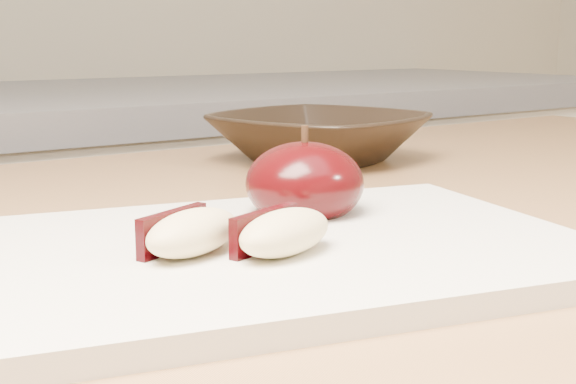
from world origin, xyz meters
TOP-DOWN VIEW (x-y plane):
  - cutting_board at (0.03, 0.40)m, footprint 0.35×0.29m
  - apple_half at (0.08, 0.45)m, footprint 0.08×0.08m
  - apple_wedge_a at (-0.02, 0.41)m, footprint 0.07×0.05m
  - apple_wedge_b at (0.02, 0.38)m, footprint 0.07×0.05m
  - bowl at (0.26, 0.67)m, footprint 0.23×0.23m

SIDE VIEW (x-z plane):
  - cutting_board at x=0.03m, z-range 0.90..0.91m
  - bowl at x=0.26m, z-range 0.90..0.95m
  - apple_wedge_a at x=-0.02m, z-range 0.91..0.93m
  - apple_wedge_b at x=0.02m, z-range 0.91..0.93m
  - apple_half at x=0.08m, z-range 0.90..0.96m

